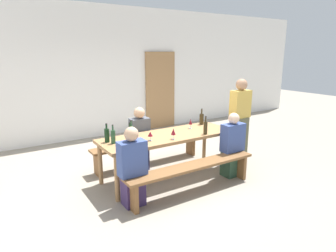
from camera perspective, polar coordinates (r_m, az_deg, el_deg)
The scene contains 19 objects.
ground_plane at distance 5.14m, azimuth 0.00°, elevation -9.78°, with size 24.00×24.00×0.00m, color gray.
back_wall at distance 7.54m, azimuth -13.14°, elevation 10.15°, with size 14.00×0.20×3.20m, color white.
wooden_door at distance 8.18m, azimuth -1.49°, elevation 6.94°, with size 0.90×0.06×2.10m, color #9E7247.
tasting_table at distance 4.90m, azimuth 0.00°, elevation -2.53°, with size 2.31×0.80×0.75m.
bench_near at distance 4.47m, azimuth 4.89°, elevation -8.60°, with size 2.21×0.30×0.45m.
bench_far at distance 5.57m, azimuth -3.88°, elevation -3.89°, with size 2.21×0.30×0.45m.
wine_bottle_0 at distance 5.59m, azimuth 6.57°, elevation 1.43°, with size 0.08×0.08×0.30m.
wine_bottle_1 at distance 4.55m, azimuth -11.84°, elevation -1.74°, with size 0.08×0.08×0.30m.
wine_bottle_2 at distance 4.54m, azimuth -7.18°, elevation -1.41°, with size 0.07×0.07×0.33m.
wine_bottle_3 at distance 4.92m, azimuth 7.32°, elevation -0.29°, with size 0.07×0.07×0.31m.
wine_bottle_4 at distance 4.45m, azimuth -7.41°, elevation -1.84°, with size 0.07×0.07×0.32m.
wine_bottle_5 at distance 4.46m, azimuth -10.66°, elevation -2.00°, with size 0.07×0.07×0.29m.
wine_glass_0 at distance 4.59m, azimuth 1.05°, elevation -1.16°, with size 0.07×0.07×0.18m.
wine_glass_1 at distance 4.54m, azimuth -3.48°, elevation -1.62°, with size 0.08×0.08×0.14m.
wine_glass_2 at distance 5.26m, azimuth 4.42°, elevation 0.78°, with size 0.06×0.06×0.18m.
seated_guest_near_0 at distance 4.07m, azimuth -6.94°, elevation -8.35°, with size 0.38×0.24×1.13m.
seated_guest_near_1 at distance 5.11m, azimuth 12.43°, elevation -4.00°, with size 0.41×0.24×1.11m.
seated_guest_far_0 at distance 5.27m, azimuth -5.51°, elevation -2.77°, with size 0.34×0.24×1.15m.
standing_host at distance 5.77m, azimuth 13.75°, elevation 0.76°, with size 0.39×0.24×1.61m.
Camera 1 is at (-2.52, -3.95, 2.09)m, focal length 31.22 mm.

